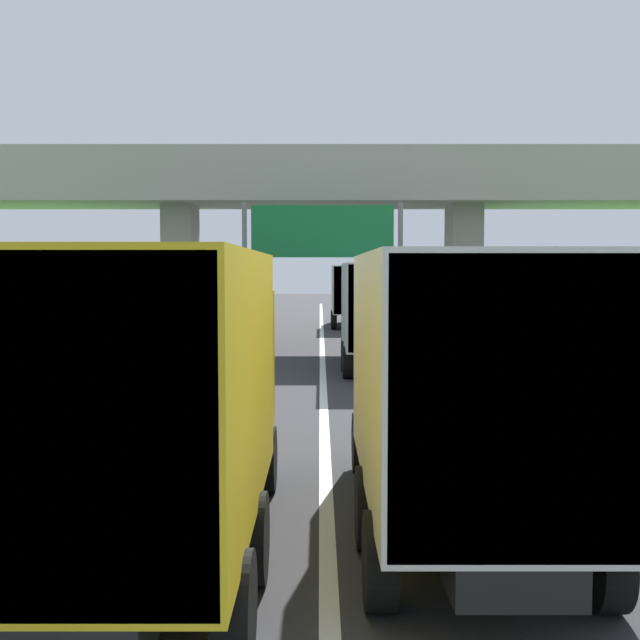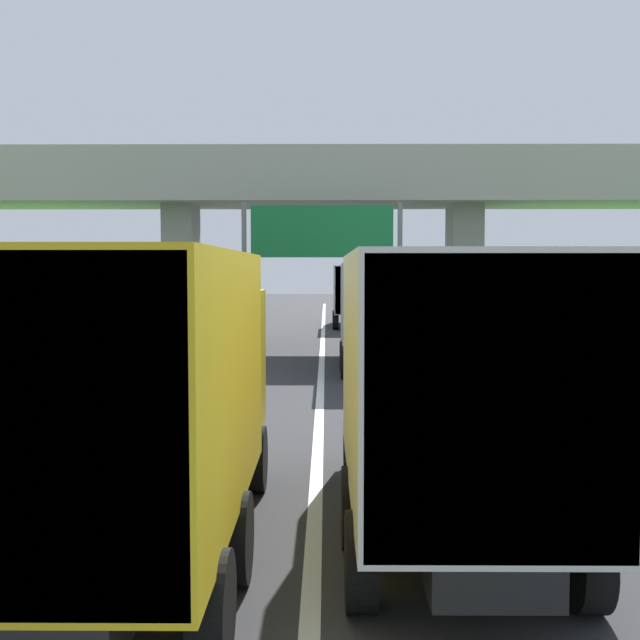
{
  "view_description": "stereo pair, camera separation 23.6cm",
  "coord_description": "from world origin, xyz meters",
  "px_view_note": "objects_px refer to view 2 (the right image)",
  "views": [
    {
      "loc": [
        -0.09,
        -1.73,
        3.27
      ],
      "look_at": [
        0.0,
        17.62,
        2.0
      ],
      "focal_mm": 44.13,
      "sensor_mm": 36.0,
      "label": 1
    },
    {
      "loc": [
        0.15,
        -1.73,
        3.27
      ],
      "look_at": [
        0.0,
        17.62,
        2.0
      ],
      "focal_mm": 44.13,
      "sensor_mm": 36.0,
      "label": 2
    }
  ],
  "objects_px": {
    "overhead_highway_sign": "(322,242)",
    "truck_yellow": "(144,390)",
    "speed_limit_sign": "(36,338)",
    "truck_white": "(377,310)",
    "truck_red": "(354,292)",
    "car_blue": "(420,313)",
    "construction_barrel_4": "(533,358)",
    "truck_black": "(440,377)",
    "construction_barrel_3": "(568,377)",
    "construction_barrel_5": "(502,345)"
  },
  "relations": [
    {
      "from": "overhead_highway_sign",
      "to": "truck_yellow",
      "type": "distance_m",
      "value": 20.48
    },
    {
      "from": "speed_limit_sign",
      "to": "truck_white",
      "type": "distance_m",
      "value": 10.61
    },
    {
      "from": "overhead_highway_sign",
      "to": "truck_yellow",
      "type": "relative_size",
      "value": 0.81
    },
    {
      "from": "truck_red",
      "to": "car_blue",
      "type": "bearing_deg",
      "value": -31.45
    },
    {
      "from": "overhead_highway_sign",
      "to": "car_blue",
      "type": "height_order",
      "value": "overhead_highway_sign"
    },
    {
      "from": "truck_yellow",
      "to": "construction_barrel_4",
      "type": "height_order",
      "value": "truck_yellow"
    },
    {
      "from": "truck_white",
      "to": "car_blue",
      "type": "relative_size",
      "value": 1.78
    },
    {
      "from": "truck_yellow",
      "to": "construction_barrel_4",
      "type": "bearing_deg",
      "value": 62.09
    },
    {
      "from": "truck_white",
      "to": "truck_yellow",
      "type": "height_order",
      "value": "same"
    },
    {
      "from": "overhead_highway_sign",
      "to": "speed_limit_sign",
      "type": "xyz_separation_m",
      "value": [
        -7.4,
        -8.55,
        -2.75
      ]
    },
    {
      "from": "overhead_highway_sign",
      "to": "speed_limit_sign",
      "type": "distance_m",
      "value": 11.64
    },
    {
      "from": "truck_red",
      "to": "truck_yellow",
      "type": "distance_m",
      "value": 36.02
    },
    {
      "from": "truck_yellow",
      "to": "construction_barrel_4",
      "type": "relative_size",
      "value": 8.11
    },
    {
      "from": "truck_red",
      "to": "truck_black",
      "type": "bearing_deg",
      "value": -90.3
    },
    {
      "from": "truck_black",
      "to": "construction_barrel_3",
      "type": "xyz_separation_m",
      "value": [
        4.91,
        10.78,
        -1.47
      ]
    },
    {
      "from": "construction_barrel_3",
      "to": "construction_barrel_5",
      "type": "relative_size",
      "value": 1.0
    },
    {
      "from": "construction_barrel_3",
      "to": "construction_barrel_5",
      "type": "xyz_separation_m",
      "value": [
        0.21,
        8.61,
        0.0
      ]
    },
    {
      "from": "car_blue",
      "to": "construction_barrel_3",
      "type": "bearing_deg",
      "value": -86.75
    },
    {
      "from": "speed_limit_sign",
      "to": "construction_barrel_4",
      "type": "xyz_separation_m",
      "value": [
        14.08,
        4.41,
        -1.02
      ]
    },
    {
      "from": "truck_white",
      "to": "truck_red",
      "type": "bearing_deg",
      "value": 90.23
    },
    {
      "from": "construction_barrel_4",
      "to": "construction_barrel_5",
      "type": "bearing_deg",
      "value": 90.18
    },
    {
      "from": "truck_white",
      "to": "speed_limit_sign",
      "type": "bearing_deg",
      "value": -150.3
    },
    {
      "from": "speed_limit_sign",
      "to": "truck_red",
      "type": "relative_size",
      "value": 0.31
    },
    {
      "from": "overhead_highway_sign",
      "to": "construction_barrel_5",
      "type": "relative_size",
      "value": 6.53
    },
    {
      "from": "speed_limit_sign",
      "to": "truck_red",
      "type": "height_order",
      "value": "truck_red"
    },
    {
      "from": "speed_limit_sign",
      "to": "truck_white",
      "type": "height_order",
      "value": "truck_white"
    },
    {
      "from": "construction_barrel_5",
      "to": "truck_white",
      "type": "bearing_deg",
      "value": -144.52
    },
    {
      "from": "truck_black",
      "to": "truck_yellow",
      "type": "bearing_deg",
      "value": -162.96
    },
    {
      "from": "construction_barrel_4",
      "to": "construction_barrel_5",
      "type": "distance_m",
      "value": 4.3
    },
    {
      "from": "car_blue",
      "to": "truck_white",
      "type": "bearing_deg",
      "value": -101.52
    },
    {
      "from": "speed_limit_sign",
      "to": "construction_barrel_3",
      "type": "xyz_separation_m",
      "value": [
        13.86,
        0.11,
        -1.02
      ]
    },
    {
      "from": "truck_white",
      "to": "car_blue",
      "type": "bearing_deg",
      "value": 78.48
    },
    {
      "from": "overhead_highway_sign",
      "to": "truck_red",
      "type": "distance_m",
      "value": 15.84
    },
    {
      "from": "truck_yellow",
      "to": "construction_barrel_3",
      "type": "relative_size",
      "value": 8.11
    },
    {
      "from": "truck_red",
      "to": "construction_barrel_3",
      "type": "xyz_separation_m",
      "value": [
        4.73,
        -24.02,
        -1.47
      ]
    },
    {
      "from": "truck_yellow",
      "to": "construction_barrel_5",
      "type": "xyz_separation_m",
      "value": [
        8.53,
        20.43,
        -1.47
      ]
    },
    {
      "from": "construction_barrel_4",
      "to": "overhead_highway_sign",
      "type": "bearing_deg",
      "value": 148.25
    },
    {
      "from": "truck_yellow",
      "to": "construction_barrel_4",
      "type": "xyz_separation_m",
      "value": [
        8.54,
        16.13,
        -1.47
      ]
    },
    {
      "from": "truck_black",
      "to": "construction_barrel_4",
      "type": "height_order",
      "value": "truck_black"
    },
    {
      "from": "truck_red",
      "to": "truck_yellow",
      "type": "xyz_separation_m",
      "value": [
        -3.59,
        -35.84,
        0.0
      ]
    },
    {
      "from": "speed_limit_sign",
      "to": "construction_barrel_4",
      "type": "relative_size",
      "value": 2.48
    },
    {
      "from": "construction_barrel_5",
      "to": "truck_black",
      "type": "bearing_deg",
      "value": -104.79
    },
    {
      "from": "overhead_highway_sign",
      "to": "truck_red",
      "type": "xyz_separation_m",
      "value": [
        1.73,
        15.58,
        -2.29
      ]
    },
    {
      "from": "overhead_highway_sign",
      "to": "construction_barrel_5",
      "type": "distance_m",
      "value": 7.66
    },
    {
      "from": "overhead_highway_sign",
      "to": "construction_barrel_3",
      "type": "distance_m",
      "value": 11.28
    },
    {
      "from": "construction_barrel_4",
      "to": "construction_barrel_5",
      "type": "relative_size",
      "value": 1.0
    },
    {
      "from": "truck_white",
      "to": "truck_yellow",
      "type": "distance_m",
      "value": 17.36
    },
    {
      "from": "overhead_highway_sign",
      "to": "truck_yellow",
      "type": "bearing_deg",
      "value": -95.24
    },
    {
      "from": "truck_yellow",
      "to": "truck_black",
      "type": "distance_m",
      "value": 3.57
    },
    {
      "from": "truck_yellow",
      "to": "car_blue",
      "type": "bearing_deg",
      "value": 78.14
    }
  ]
}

